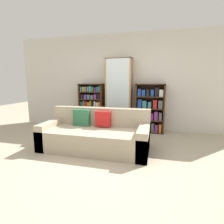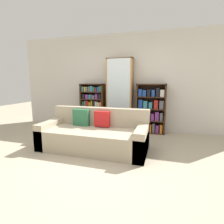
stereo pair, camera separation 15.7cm
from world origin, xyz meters
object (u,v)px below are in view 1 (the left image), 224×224
object	(u,v)px
bookshelf_right	(150,110)
wine_bottle	(132,133)
couch	(96,135)
bookshelf_left	(92,107)
display_cabinet	(119,96)

from	to	relation	value
bookshelf_right	wine_bottle	world-z (taller)	bookshelf_right
couch	bookshelf_left	xyz separation A→B (m)	(-0.65, 1.51, 0.36)
bookshelf_right	wine_bottle	distance (m)	0.95
couch	bookshelf_right	size ratio (longest dim) A/B	1.64
couch	bookshelf_right	bearing A→B (deg)	55.87
bookshelf_left	wine_bottle	size ratio (longest dim) A/B	3.31
display_cabinet	bookshelf_right	bearing A→B (deg)	1.04
bookshelf_right	wine_bottle	size ratio (longest dim) A/B	3.31
bookshelf_right	couch	bearing A→B (deg)	-124.13
couch	display_cabinet	size ratio (longest dim) A/B	1.08
couch	wine_bottle	distance (m)	1.02
bookshelf_left	wine_bottle	distance (m)	1.58
display_cabinet	wine_bottle	distance (m)	1.20
display_cabinet	wine_bottle	world-z (taller)	display_cabinet
bookshelf_right	wine_bottle	xyz separation A→B (m)	(-0.37, -0.74, -0.47)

